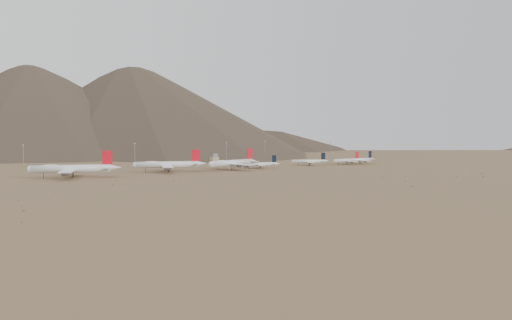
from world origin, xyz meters
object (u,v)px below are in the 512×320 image
narrowbody_b (310,161)px  control_tower (215,159)px  narrowbody_a (260,164)px  widebody_west (72,169)px  widebody_east (232,163)px  widebody_centre (168,164)px

narrowbody_b → control_tower: bearing=155.9°
narrowbody_a → widebody_west: bearing=-159.4°
narrowbody_b → control_tower: size_ratio=3.43×
narrowbody_a → narrowbody_b: 71.10m
narrowbody_a → control_tower: bearing=114.0°
widebody_east → narrowbody_b: 105.75m
widebody_west → widebody_east: 154.68m
widebody_east → widebody_west: bearing=163.4°
widebody_west → control_tower: bearing=46.9°
narrowbody_b → control_tower: 113.94m
widebody_west → narrowbody_b: (259.82, 15.07, -3.06)m
widebody_west → narrowbody_a: bearing=20.8°
widebody_west → narrowbody_b: widebody_west is taller
widebody_west → widebody_east: widebody_west is taller
narrowbody_a → narrowbody_b: narrowbody_b is taller
widebody_centre → narrowbody_b: bearing=17.7°
narrowbody_b → control_tower: narrowbody_b is taller
widebody_east → control_tower: size_ratio=5.57×
widebody_west → narrowbody_b: size_ratio=1.76×
narrowbody_b → narrowbody_a: bearing=-151.6°
widebody_west → control_tower: (180.57, 96.94, -2.40)m
widebody_west → control_tower: size_ratio=6.04×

